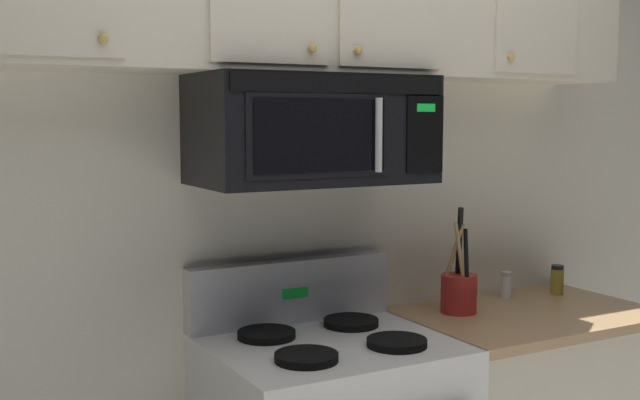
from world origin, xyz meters
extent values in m
cube|color=silver|center=(0.00, 0.79, 1.35)|extent=(5.20, 0.10, 2.70)
cube|color=#B7BABF|center=(0.00, 0.70, 1.01)|extent=(0.76, 0.07, 0.22)
cube|color=#19D83F|center=(0.00, 0.67, 1.01)|extent=(0.10, 0.00, 0.04)
cylinder|color=black|center=(-0.16, 0.28, 0.91)|extent=(0.19, 0.19, 0.02)
cylinder|color=black|center=(0.16, 0.28, 0.91)|extent=(0.19, 0.19, 0.02)
cylinder|color=black|center=(-0.16, 0.56, 0.91)|extent=(0.19, 0.19, 0.02)
cylinder|color=black|center=(0.16, 0.56, 0.91)|extent=(0.19, 0.19, 0.02)
cube|color=black|center=(0.00, 0.54, 1.57)|extent=(0.76, 0.39, 0.35)
cube|color=black|center=(0.00, 0.35, 1.72)|extent=(0.73, 0.01, 0.06)
cube|color=black|center=(-0.07, 0.35, 1.56)|extent=(0.49, 0.01, 0.25)
cube|color=black|center=(-0.08, 0.34, 1.56)|extent=(0.44, 0.01, 0.22)
cube|color=black|center=(0.30, 0.35, 1.56)|extent=(0.14, 0.01, 0.25)
cube|color=#19D83F|center=(0.30, 0.34, 1.65)|extent=(0.07, 0.00, 0.03)
cylinder|color=#B7BABF|center=(0.11, 0.32, 1.56)|extent=(0.02, 0.02, 0.23)
sphere|color=tan|center=(-0.70, 0.39, 1.82)|extent=(0.03, 0.03, 0.03)
sphere|color=tan|center=(-0.08, 0.39, 1.82)|extent=(0.03, 0.03, 0.03)
sphere|color=tan|center=(0.08, 0.39, 1.82)|extent=(0.03, 0.03, 0.03)
cube|color=beige|center=(0.83, 0.40, 2.02)|extent=(0.38, 0.01, 0.51)
sphere|color=tan|center=(0.70, 0.39, 1.82)|extent=(0.03, 0.03, 0.03)
cube|color=tan|center=(0.84, 0.43, 0.88)|extent=(0.93, 0.65, 0.03)
cylinder|color=red|center=(0.60, 0.53, 0.97)|extent=(0.13, 0.13, 0.14)
cylinder|color=black|center=(0.60, 0.54, 1.13)|extent=(0.05, 0.08, 0.32)
cylinder|color=black|center=(0.61, 0.50, 1.09)|extent=(0.05, 0.07, 0.24)
cylinder|color=#A87A47|center=(0.57, 0.54, 1.10)|extent=(0.07, 0.06, 0.26)
cylinder|color=tan|center=(0.59, 0.51, 1.11)|extent=(0.04, 0.05, 0.27)
cylinder|color=white|center=(0.92, 0.63, 0.94)|extent=(0.04, 0.04, 0.09)
cylinder|color=#B7BABF|center=(0.92, 0.63, 1.00)|extent=(0.04, 0.04, 0.02)
cylinder|color=olive|center=(1.14, 0.58, 0.95)|extent=(0.05, 0.05, 0.10)
cylinder|color=black|center=(1.14, 0.58, 1.01)|extent=(0.05, 0.05, 0.02)
camera|label=1|loc=(-1.20, -1.72, 1.61)|focal=44.26mm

